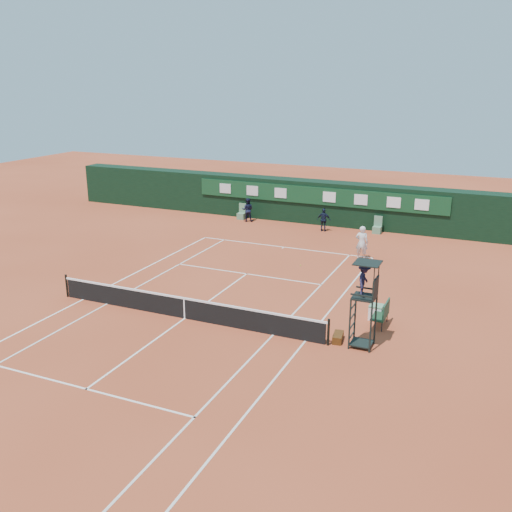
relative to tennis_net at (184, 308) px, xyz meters
The scene contains 14 objects.
ground 0.51m from the tennis_net, ahead, with size 90.00×90.00×0.00m, color #B54A2A.
court_lines 0.50m from the tennis_net, ahead, with size 11.05×23.85×0.01m.
tennis_net is the anchor object (origin of this frame).
back_wall 18.77m from the tennis_net, 90.00° to the left, with size 40.00×1.65×3.00m.
linesman_chair_left 18.33m from the tennis_net, 107.46° to the left, with size 0.55×0.50×1.15m.
linesman_chair_right 18.05m from the tennis_net, 75.57° to the left, with size 0.55×0.50×1.15m.
umpire_chair 7.86m from the tennis_net, ahead, with size 0.96×0.95×3.42m.
player_bench 8.35m from the tennis_net, 18.24° to the left, with size 0.55×1.20×1.10m.
tennis_bag 6.68m from the tennis_net, ahead, with size 0.36×0.82×0.31m, color black.
cooler 8.22m from the tennis_net, 23.36° to the left, with size 0.57×0.57×0.65m.
tennis_ball 9.10m from the tennis_net, 76.31° to the left, with size 0.06×0.06×0.06m, color gold.
player 12.41m from the tennis_net, 66.70° to the left, with size 0.71×0.47×1.96m, color silver.
ball_kid_left 17.69m from the tennis_net, 105.75° to the left, with size 0.83×0.64×1.70m, color black.
ball_kid_right 16.59m from the tennis_net, 86.31° to the left, with size 0.92×0.38×1.57m, color black.
Camera 1 is at (11.92, -19.48, 9.87)m, focal length 40.00 mm.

